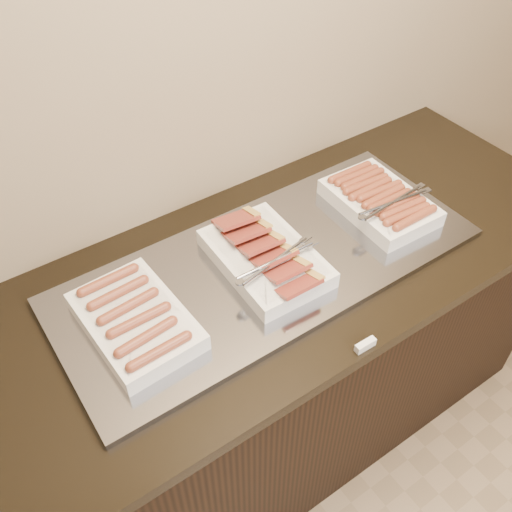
{
  "coord_description": "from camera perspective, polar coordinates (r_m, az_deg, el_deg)",
  "views": [
    {
      "loc": [
        -0.65,
        1.23,
        2.05
      ],
      "look_at": [
        -0.03,
        2.13,
        0.97
      ],
      "focal_mm": 40.0,
      "sensor_mm": 36.0,
      "label": 1
    }
  ],
  "objects": [
    {
      "name": "counter",
      "position": [
        1.95,
        0.84,
        -10.53
      ],
      "size": [
        2.06,
        0.76,
        0.9
      ],
      "color": "black",
      "rests_on": "ground"
    },
    {
      "name": "warming_tray",
      "position": [
        1.6,
        1.27,
        -0.93
      ],
      "size": [
        1.2,
        0.5,
        0.02
      ],
      "primitive_type": "cube",
      "color": "gray",
      "rests_on": "counter"
    },
    {
      "name": "dish_left",
      "position": [
        1.44,
        -11.98,
        -6.29
      ],
      "size": [
        0.24,
        0.34,
        0.07
      ],
      "rotation": [
        0.0,
        0.0,
        0.05
      ],
      "color": "white",
      "rests_on": "warming_tray"
    },
    {
      "name": "dish_center",
      "position": [
        1.56,
        1.0,
        -0.12
      ],
      "size": [
        0.27,
        0.38,
        0.09
      ],
      "rotation": [
        0.0,
        0.0,
        -0.03
      ],
      "color": "white",
      "rests_on": "warming_tray"
    },
    {
      "name": "dish_right",
      "position": [
        1.78,
        12.35,
        5.44
      ],
      "size": [
        0.26,
        0.34,
        0.08
      ],
      "rotation": [
        0.0,
        0.0,
        -0.03
      ],
      "color": "white",
      "rests_on": "warming_tray"
    },
    {
      "name": "label_holder",
      "position": [
        1.44,
        10.87,
        -8.74
      ],
      "size": [
        0.06,
        0.02,
        0.02
      ],
      "primitive_type": "cube",
      "rotation": [
        0.0,
        0.0,
        -0.02
      ],
      "color": "white",
      "rests_on": "counter"
    }
  ]
}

